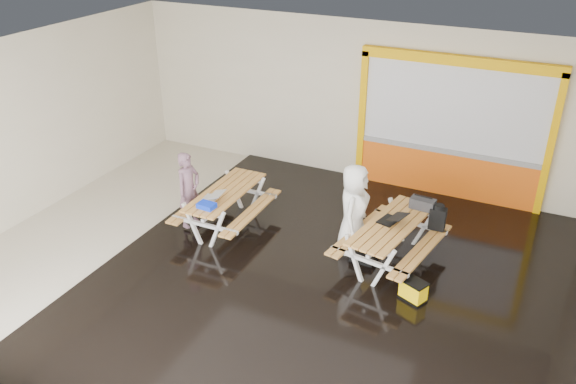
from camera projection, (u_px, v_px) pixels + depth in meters
The scene contains 14 objects.
room at pixel (264, 173), 9.39m from camera, with size 10.02×8.02×3.52m.
deck at pixel (333, 282), 9.70m from camera, with size 7.50×7.98×0.05m, color black.
kiosk at pixel (451, 132), 11.85m from camera, with size 3.88×0.16×3.00m.
picnic_table_left at pixel (226, 200), 11.02m from camera, with size 1.38×2.00×0.80m.
picnic_table_right at pixel (391, 233), 9.92m from camera, with size 1.71×2.25×0.82m.
person_left at pixel (189, 190), 10.91m from camera, with size 0.53×0.35×1.47m, color #6F4F5F.
person_right at pixel (354, 211), 10.14m from camera, with size 0.83×0.54×1.70m, color white.
laptop_left at pixel (212, 197), 10.59m from camera, with size 0.44×0.40×0.17m.
laptop_right at pixel (392, 219), 9.84m from camera, with size 0.52×0.48×0.18m.
blue_pouch at pixel (207, 205), 10.33m from camera, with size 0.31×0.22×0.09m, color #0D2FDA.
toolbox at pixel (423, 204), 10.25m from camera, with size 0.45×0.25×0.25m.
backpack at pixel (438, 217), 10.16m from camera, with size 0.28×0.19×0.47m.
dark_case at pixel (364, 256), 10.19m from camera, with size 0.42×0.31×0.16m, color black.
fluke_bag at pixel (413, 291), 9.16m from camera, with size 0.48×0.41×0.35m.
Camera 1 is at (4.00, -7.51, 5.76)m, focal length 36.68 mm.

